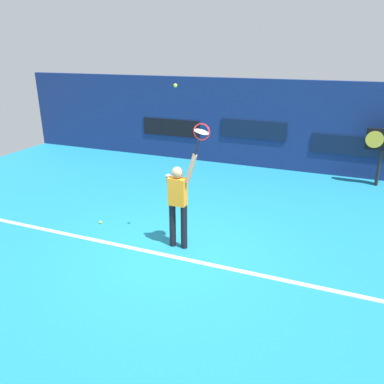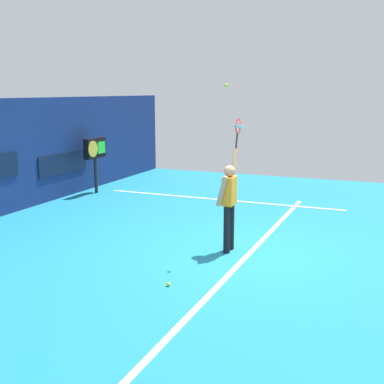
% 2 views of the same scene
% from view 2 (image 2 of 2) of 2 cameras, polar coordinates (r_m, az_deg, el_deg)
% --- Properties ---
extents(ground_plane, '(18.00, 18.00, 0.00)m').
position_cam_2_polar(ground_plane, '(9.92, 5.66, -6.77)').
color(ground_plane, teal).
extents(sponsor_banner_starboard, '(2.20, 0.03, 0.60)m').
position_cam_2_polar(sponsor_banner_starboard, '(15.21, -14.28, 3.15)').
color(sponsor_banner_starboard, '#0C1933').
extents(court_baseline, '(10.00, 0.10, 0.01)m').
position_cam_2_polar(court_baseline, '(9.87, 6.53, -6.84)').
color(court_baseline, white).
rests_on(court_baseline, ground_plane).
extents(court_sideline, '(0.10, 7.00, 0.01)m').
position_cam_2_polar(court_sideline, '(14.51, 3.15, -0.87)').
color(court_sideline, white).
rests_on(court_sideline, ground_plane).
extents(tennis_player, '(0.65, 0.31, 1.98)m').
position_cam_2_polar(tennis_player, '(9.73, 4.20, -0.94)').
color(tennis_player, black).
rests_on(tennis_player, ground_plane).
extents(tennis_racket, '(0.39, 0.27, 0.63)m').
position_cam_2_polar(tennis_racket, '(9.97, 5.19, 7.20)').
color(tennis_racket, black).
extents(tennis_ball, '(0.07, 0.07, 0.07)m').
position_cam_2_polar(tennis_ball, '(9.48, 3.85, 11.87)').
color(tennis_ball, '#CCE033').
extents(scoreboard_clock, '(0.96, 0.20, 1.68)m').
position_cam_2_polar(scoreboard_clock, '(15.59, -10.86, 4.61)').
color(scoreboard_clock, black).
rests_on(scoreboard_clock, ground_plane).
extents(spare_ball, '(0.07, 0.07, 0.07)m').
position_cam_2_polar(spare_ball, '(8.24, -2.67, -10.32)').
color(spare_ball, '#CCE033').
rests_on(spare_ball, ground_plane).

